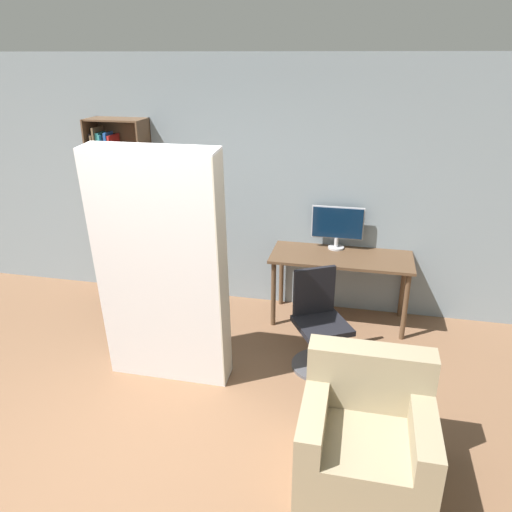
{
  "coord_description": "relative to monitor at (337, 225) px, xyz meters",
  "views": [
    {
      "loc": [
        1.49,
        -2.42,
        2.68
      ],
      "look_at": [
        0.62,
        1.49,
        1.05
      ],
      "focal_mm": 35.0,
      "sensor_mm": 36.0,
      "label": 1
    }
  ],
  "objects": [
    {
      "name": "ground_plane",
      "position": [
        -1.25,
        -2.61,
        -1.01
      ],
      "size": [
        16.0,
        16.0,
        0.0
      ],
      "primitive_type": "plane",
      "color": "brown"
    },
    {
      "name": "wall_back",
      "position": [
        -1.25,
        0.13,
        0.34
      ],
      "size": [
        8.0,
        0.06,
        2.7
      ],
      "color": "gray",
      "rests_on": "ground"
    },
    {
      "name": "desk",
      "position": [
        0.07,
        -0.2,
        -0.36
      ],
      "size": [
        1.44,
        0.61,
        0.75
      ],
      "color": "brown",
      "rests_on": "ground"
    },
    {
      "name": "monitor",
      "position": [
        0.0,
        0.0,
        0.0
      ],
      "size": [
        0.54,
        0.17,
        0.46
      ],
      "color": "#B7B7BC",
      "rests_on": "desk"
    },
    {
      "name": "office_chair",
      "position": [
        -0.05,
        -1.07,
        -0.65
      ],
      "size": [
        0.6,
        0.6,
        0.91
      ],
      "color": "#4C4C51",
      "rests_on": "ground"
    },
    {
      "name": "bookshelf",
      "position": [
        -2.46,
        -0.04,
        -0.04
      ],
      "size": [
        0.63,
        0.33,
        2.04
      ],
      "color": "brown",
      "rests_on": "ground"
    },
    {
      "name": "mattress_near",
      "position": [
        -1.32,
        -1.55,
        0.01
      ],
      "size": [
        1.06,
        0.4,
        2.05
      ],
      "color": "silver",
      "rests_on": "ground"
    },
    {
      "name": "armchair",
      "position": [
        0.38,
        -2.32,
        -0.7
      ],
      "size": [
        0.85,
        0.8,
        0.85
      ],
      "color": "gray",
      "rests_on": "ground"
    }
  ]
}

